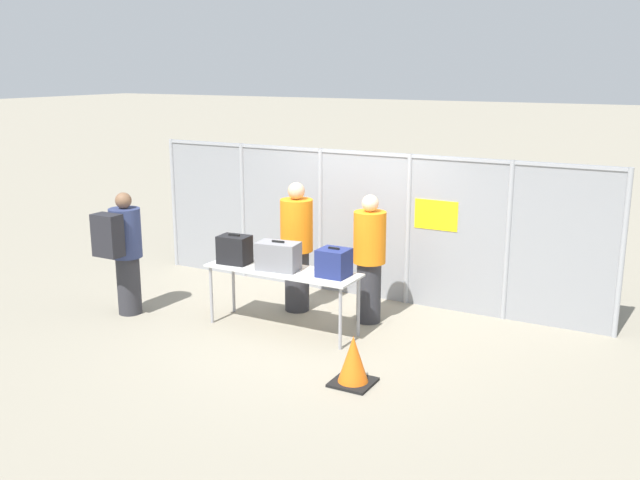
{
  "coord_description": "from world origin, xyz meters",
  "views": [
    {
      "loc": [
        4.17,
        -7.32,
        3.22
      ],
      "look_at": [
        -0.09,
        0.47,
        1.05
      ],
      "focal_mm": 40.0,
      "sensor_mm": 36.0,
      "label": 1
    }
  ],
  "objects_px": {
    "inspection_table": "(283,275)",
    "suitcase_navy": "(334,263)",
    "suitcase_grey": "(278,256)",
    "traveler_hooded": "(123,249)",
    "security_worker_far": "(369,257)",
    "security_worker_near": "(297,245)",
    "utility_trailer": "(458,256)",
    "suitcase_black": "(235,249)",
    "traffic_cone": "(353,362)"
  },
  "relations": [
    {
      "from": "inspection_table",
      "to": "suitcase_grey",
      "type": "height_order",
      "value": "suitcase_grey"
    },
    {
      "from": "security_worker_near",
      "to": "security_worker_far",
      "type": "relative_size",
      "value": 1.05
    },
    {
      "from": "suitcase_grey",
      "to": "traveler_hooded",
      "type": "height_order",
      "value": "traveler_hooded"
    },
    {
      "from": "suitcase_navy",
      "to": "security_worker_near",
      "type": "bearing_deg",
      "value": 143.44
    },
    {
      "from": "inspection_table",
      "to": "suitcase_grey",
      "type": "bearing_deg",
      "value": -134.4
    },
    {
      "from": "traveler_hooded",
      "to": "traffic_cone",
      "type": "distance_m",
      "value": 3.68
    },
    {
      "from": "inspection_table",
      "to": "suitcase_black",
      "type": "bearing_deg",
      "value": -175.94
    },
    {
      "from": "utility_trailer",
      "to": "traffic_cone",
      "type": "xyz_separation_m",
      "value": [
        0.2,
        -4.07,
        -0.15
      ]
    },
    {
      "from": "inspection_table",
      "to": "suitcase_navy",
      "type": "bearing_deg",
      "value": 3.63
    },
    {
      "from": "suitcase_black",
      "to": "suitcase_grey",
      "type": "relative_size",
      "value": 0.75
    },
    {
      "from": "suitcase_black",
      "to": "security_worker_near",
      "type": "relative_size",
      "value": 0.23
    },
    {
      "from": "traveler_hooded",
      "to": "suitcase_navy",
      "type": "bearing_deg",
      "value": 5.71
    },
    {
      "from": "security_worker_far",
      "to": "suitcase_navy",
      "type": "bearing_deg",
      "value": 54.57
    },
    {
      "from": "suitcase_grey",
      "to": "security_worker_far",
      "type": "distance_m",
      "value": 1.18
    },
    {
      "from": "traffic_cone",
      "to": "inspection_table",
      "type": "bearing_deg",
      "value": 145.49
    },
    {
      "from": "suitcase_black",
      "to": "security_worker_near",
      "type": "height_order",
      "value": "security_worker_near"
    },
    {
      "from": "suitcase_navy",
      "to": "security_worker_near",
      "type": "distance_m",
      "value": 1.13
    },
    {
      "from": "inspection_table",
      "to": "utility_trailer",
      "type": "height_order",
      "value": "inspection_table"
    },
    {
      "from": "utility_trailer",
      "to": "traveler_hooded",
      "type": "bearing_deg",
      "value": -133.36
    },
    {
      "from": "suitcase_navy",
      "to": "traveler_hooded",
      "type": "distance_m",
      "value": 2.86
    },
    {
      "from": "traveler_hooded",
      "to": "security_worker_far",
      "type": "distance_m",
      "value": 3.21
    },
    {
      "from": "suitcase_black",
      "to": "security_worker_near",
      "type": "bearing_deg",
      "value": 58.79
    },
    {
      "from": "inspection_table",
      "to": "security_worker_near",
      "type": "distance_m",
      "value": 0.77
    },
    {
      "from": "suitcase_black",
      "to": "traffic_cone",
      "type": "relative_size",
      "value": 0.77
    },
    {
      "from": "suitcase_grey",
      "to": "security_worker_far",
      "type": "xyz_separation_m",
      "value": [
        0.86,
        0.81,
        -0.1
      ]
    },
    {
      "from": "inspection_table",
      "to": "security_worker_far",
      "type": "relative_size",
      "value": 1.19
    },
    {
      "from": "inspection_table",
      "to": "security_worker_far",
      "type": "bearing_deg",
      "value": 43.4
    },
    {
      "from": "suitcase_grey",
      "to": "utility_trailer",
      "type": "bearing_deg",
      "value": 67.16
    },
    {
      "from": "suitcase_navy",
      "to": "security_worker_near",
      "type": "xyz_separation_m",
      "value": [
        -0.91,
        0.67,
        -0.05
      ]
    },
    {
      "from": "security_worker_near",
      "to": "security_worker_far",
      "type": "height_order",
      "value": "security_worker_near"
    },
    {
      "from": "security_worker_far",
      "to": "utility_trailer",
      "type": "xyz_separation_m",
      "value": [
        0.45,
        2.28,
        -0.46
      ]
    },
    {
      "from": "inspection_table",
      "to": "suitcase_navy",
      "type": "height_order",
      "value": "suitcase_navy"
    },
    {
      "from": "security_worker_near",
      "to": "traveler_hooded",
      "type": "bearing_deg",
      "value": 44.42
    },
    {
      "from": "traveler_hooded",
      "to": "suitcase_black",
      "type": "bearing_deg",
      "value": 12.64
    },
    {
      "from": "inspection_table",
      "to": "security_worker_near",
      "type": "xyz_separation_m",
      "value": [
        -0.22,
        0.72,
        0.19
      ]
    },
    {
      "from": "suitcase_navy",
      "to": "suitcase_grey",
      "type": "bearing_deg",
      "value": -173.64
    },
    {
      "from": "security_worker_far",
      "to": "inspection_table",
      "type": "bearing_deg",
      "value": 17.98
    },
    {
      "from": "traffic_cone",
      "to": "suitcase_navy",
      "type": "bearing_deg",
      "value": 126.48
    },
    {
      "from": "suitcase_black",
      "to": "suitcase_grey",
      "type": "bearing_deg",
      "value": 1.0
    },
    {
      "from": "inspection_table",
      "to": "suitcase_grey",
      "type": "distance_m",
      "value": 0.25
    },
    {
      "from": "inspection_table",
      "to": "suitcase_navy",
      "type": "xyz_separation_m",
      "value": [
        0.69,
        0.04,
        0.23
      ]
    },
    {
      "from": "suitcase_grey",
      "to": "traffic_cone",
      "type": "height_order",
      "value": "suitcase_grey"
    },
    {
      "from": "suitcase_grey",
      "to": "security_worker_near",
      "type": "bearing_deg",
      "value": 103.53
    },
    {
      "from": "suitcase_navy",
      "to": "utility_trailer",
      "type": "height_order",
      "value": "suitcase_navy"
    },
    {
      "from": "inspection_table",
      "to": "traffic_cone",
      "type": "height_order",
      "value": "inspection_table"
    },
    {
      "from": "utility_trailer",
      "to": "suitcase_navy",
      "type": "bearing_deg",
      "value": -100.85
    },
    {
      "from": "inspection_table",
      "to": "traffic_cone",
      "type": "bearing_deg",
      "value": -34.51
    },
    {
      "from": "inspection_table",
      "to": "suitcase_grey",
      "type": "relative_size",
      "value": 3.63
    },
    {
      "from": "security_worker_far",
      "to": "traveler_hooded",
      "type": "bearing_deg",
      "value": -1.54
    },
    {
      "from": "suitcase_black",
      "to": "security_worker_near",
      "type": "xyz_separation_m",
      "value": [
        0.46,
        0.77,
        -0.06
      ]
    }
  ]
}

